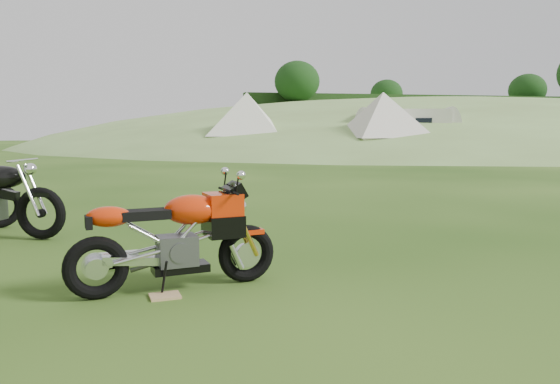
{
  "coord_description": "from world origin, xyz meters",
  "views": [
    {
      "loc": [
        -0.84,
        -5.18,
        1.49
      ],
      "look_at": [
        0.38,
        0.4,
        0.81
      ],
      "focal_mm": 35.0,
      "sensor_mm": 36.0,
      "label": 1
    }
  ],
  "objects": [
    {
      "name": "tent_mid",
      "position": [
        3.47,
        22.34,
        1.48
      ],
      "size": [
        4.22,
        4.22,
        2.97
      ],
      "primitive_type": null,
      "rotation": [
        0.0,
        0.0,
        -0.27
      ],
      "color": "white",
      "rests_on": "ground"
    },
    {
      "name": "sport_motorcycle",
      "position": [
        -0.73,
        -0.21,
        0.55
      ],
      "size": [
        1.89,
        0.8,
        1.1
      ],
      "primitive_type": null,
      "rotation": [
        0.0,
        0.0,
        0.19
      ],
      "color": "red",
      "rests_on": "ground"
    },
    {
      "name": "ground",
      "position": [
        0.0,
        0.0,
        0.0
      ],
      "size": [
        120.0,
        120.0,
        0.0
      ],
      "primitive_type": "plane",
      "color": "#1A3C0D",
      "rests_on": "ground"
    },
    {
      "name": "plywood_board",
      "position": [
        -0.83,
        -0.42,
        0.01
      ],
      "size": [
        0.29,
        0.24,
        0.02
      ],
      "primitive_type": "cube",
      "rotation": [
        0.0,
        0.0,
        0.14
      ],
      "color": "tan",
      "rests_on": "ground"
    },
    {
      "name": "hedgerow",
      "position": [
        24.0,
        40.0,
        0.0
      ],
      "size": [
        36.0,
        1.2,
        8.6
      ],
      "primitive_type": null,
      "color": "black",
      "rests_on": "ground"
    },
    {
      "name": "hillside",
      "position": [
        24.0,
        40.0,
        0.0
      ],
      "size": [
        80.0,
        64.0,
        8.0
      ],
      "primitive_type": "ellipsoid",
      "color": "olive",
      "rests_on": "ground"
    },
    {
      "name": "tent_right",
      "position": [
        9.25,
        18.67,
        1.45
      ],
      "size": [
        3.47,
        3.47,
        2.9
      ],
      "primitive_type": null,
      "rotation": [
        0.0,
        0.0,
        0.04
      ],
      "color": "beige",
      "rests_on": "ground"
    },
    {
      "name": "caravan",
      "position": [
        11.12,
        20.16,
        1.2
      ],
      "size": [
        5.62,
        4.1,
        2.4
      ],
      "primitive_type": null,
      "rotation": [
        0.0,
        0.0,
        -0.4
      ],
      "color": "silver",
      "rests_on": "ground"
    }
  ]
}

